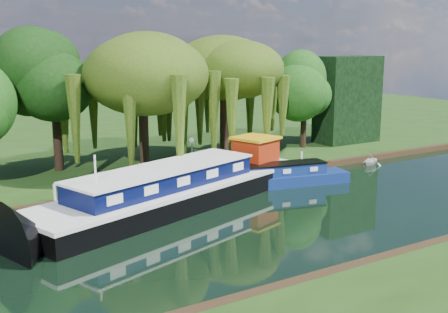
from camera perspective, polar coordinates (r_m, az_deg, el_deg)
ground at (r=32.22m, az=4.96°, el=-6.16°), size 120.00×120.00×0.00m
far_bank at (r=62.11m, az=-14.10°, el=2.43°), size 120.00×52.00×0.45m
dutch_barge at (r=34.31m, az=-4.53°, el=-3.21°), size 20.45×10.40×4.23m
narrowboat at (r=38.59m, az=4.55°, el=-2.20°), size 11.87×4.35×1.71m
white_cruiser at (r=46.80m, az=14.69°, el=-0.84°), size 2.40×2.24×1.02m
willow_left at (r=40.92m, az=-8.32°, el=8.14°), size 7.98×7.98×9.56m
willow_right at (r=44.66m, az=0.03°, el=8.00°), size 7.34×7.34×8.94m
tree_far_mid at (r=42.45m, az=-16.88°, el=7.32°), size 5.80×5.80×9.48m
tree_far_right at (r=50.35m, az=8.18°, el=6.68°), size 4.52×4.52×7.39m
conifer_hedge at (r=53.98m, az=12.43°, el=5.68°), size 6.00×3.00×8.00m
lamppost at (r=40.50m, az=-3.30°, el=1.10°), size 0.36×0.36×2.56m
mooring_posts at (r=38.53m, az=-3.09°, el=-1.68°), size 19.16×0.16×1.00m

